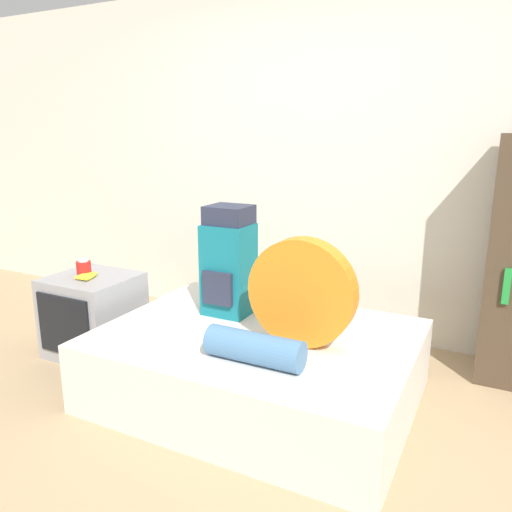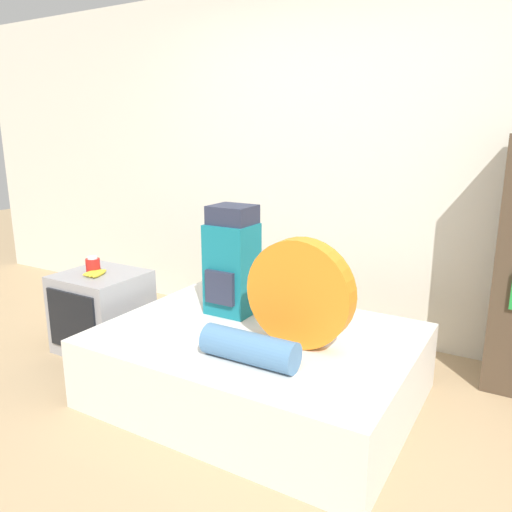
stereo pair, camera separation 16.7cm
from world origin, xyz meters
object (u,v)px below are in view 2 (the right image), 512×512
Objects in this scene: backpack at (232,262)px; canister at (93,266)px; sleeping_roll at (249,348)px; television at (102,311)px; tent_bag at (300,293)px.

canister is at bearing -169.20° from backpack.
sleeping_roll is at bearing -13.64° from canister.
backpack reaches higher than canister.
sleeping_roll is at bearing -14.64° from television.
canister is at bearing -153.82° from television.
tent_bag is 0.40m from sleeping_roll.
backpack is 0.64m from tent_bag.
backpack is 1.22× the size of television.
canister is (-1.03, -0.20, -0.12)m from backpack.
canister reaches higher than sleeping_roll.
tent_bag is at bearing -22.47° from backpack.
television is at bearing 165.36° from sleeping_roll.
sleeping_roll is 0.90× the size of television.
sleeping_roll is 1.52m from television.
sleeping_roll is at bearing -50.23° from backpack.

